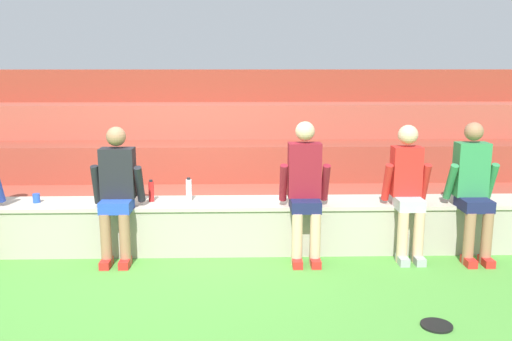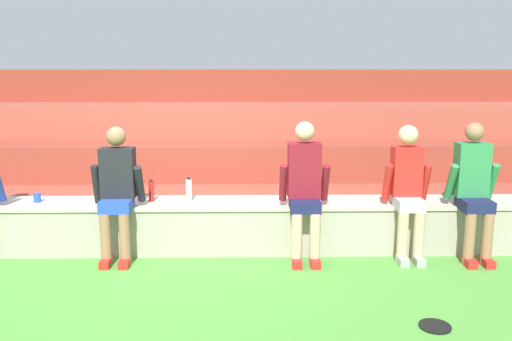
# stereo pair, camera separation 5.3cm
# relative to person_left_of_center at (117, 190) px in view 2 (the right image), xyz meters

# --- Properties ---
(ground_plane) EXTENTS (80.00, 80.00, 0.00)m
(ground_plane) POSITION_rel_person_left_of_center_xyz_m (0.54, 0.02, -0.76)
(ground_plane) COLOR #4C9338
(stone_seating_wall) EXTENTS (8.65, 0.57, 0.55)m
(stone_seating_wall) POSITION_rel_person_left_of_center_xyz_m (0.54, 0.28, -0.46)
(stone_seating_wall) COLOR #A8A08E
(stone_seating_wall) RESTS_ON ground
(brick_bleachers) EXTENTS (12.40, 2.87, 1.94)m
(brick_bleachers) POSITION_rel_person_left_of_center_xyz_m (0.54, 2.53, -0.03)
(brick_bleachers) COLOR #974031
(brick_bleachers) RESTS_ON ground
(person_left_of_center) EXTENTS (0.53, 0.50, 1.40)m
(person_left_of_center) POSITION_rel_person_left_of_center_xyz_m (0.00, 0.00, 0.00)
(person_left_of_center) COLOR #996B4C
(person_left_of_center) RESTS_ON ground
(person_center) EXTENTS (0.52, 0.51, 1.45)m
(person_center) POSITION_rel_person_left_of_center_xyz_m (1.94, -0.02, 0.02)
(person_center) COLOR #DBAD89
(person_center) RESTS_ON ground
(person_right_of_center) EXTENTS (0.48, 0.53, 1.41)m
(person_right_of_center) POSITION_rel_person_left_of_center_xyz_m (3.03, 0.02, 0.00)
(person_right_of_center) COLOR #DBAD89
(person_right_of_center) RESTS_ON ground
(person_far_right) EXTENTS (0.51, 0.55, 1.44)m
(person_far_right) POSITION_rel_person_left_of_center_xyz_m (3.71, -0.02, 0.01)
(person_far_right) COLOR #996B4C
(person_far_right) RESTS_ON ground
(water_bottle_center_gap) EXTENTS (0.06, 0.06, 0.26)m
(water_bottle_center_gap) POSITION_rel_person_left_of_center_xyz_m (0.71, 0.31, -0.08)
(water_bottle_center_gap) COLOR silver
(water_bottle_center_gap) RESTS_ON stone_seating_wall
(water_bottle_near_left) EXTENTS (0.06, 0.06, 0.24)m
(water_bottle_near_left) POSITION_rel_person_left_of_center_xyz_m (0.30, 0.31, -0.09)
(water_bottle_near_left) COLOR red
(water_bottle_near_left) RESTS_ON stone_seating_wall
(plastic_cup_middle) EXTENTS (0.08, 0.08, 0.10)m
(plastic_cup_middle) POSITION_rel_person_left_of_center_xyz_m (-0.94, 0.29, -0.16)
(plastic_cup_middle) COLOR blue
(plastic_cup_middle) RESTS_ON stone_seating_wall
(frisbee) EXTENTS (0.25, 0.25, 0.02)m
(frisbee) POSITION_rel_person_left_of_center_xyz_m (2.82, -1.57, -0.75)
(frisbee) COLOR black
(frisbee) RESTS_ON ground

